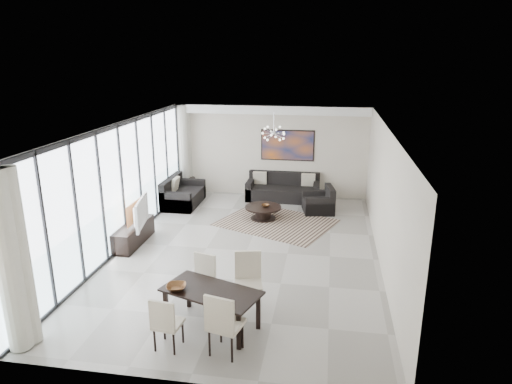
% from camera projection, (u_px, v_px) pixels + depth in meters
% --- Properties ---
extents(room_shell, '(6.00, 9.00, 2.90)m').
position_uv_depth(room_shell, '(266.00, 192.00, 10.12)').
color(room_shell, '#A8A39B').
rests_on(room_shell, ground).
extents(window_wall, '(0.37, 8.95, 2.90)m').
position_uv_depth(window_wall, '(126.00, 185.00, 10.63)').
color(window_wall, silver).
rests_on(window_wall, floor).
extents(soffit, '(5.98, 0.40, 0.26)m').
position_uv_depth(soffit, '(271.00, 110.00, 13.87)').
color(soffit, white).
rests_on(soffit, room_shell).
extents(painting, '(1.68, 0.04, 0.98)m').
position_uv_depth(painting, '(288.00, 145.00, 14.28)').
color(painting, '#C15C1A').
rests_on(painting, room_shell).
extents(chandelier, '(0.66, 0.66, 0.71)m').
position_uv_depth(chandelier, '(274.00, 133.00, 12.25)').
color(chandelier, silver).
rests_on(chandelier, room_shell).
extents(rug, '(3.49, 3.13, 0.01)m').
position_uv_depth(rug, '(276.00, 222.00, 12.38)').
color(rug, black).
rests_on(rug, floor).
extents(coffee_table, '(1.01, 1.01, 0.35)m').
position_uv_depth(coffee_table, '(263.00, 212.00, 12.63)').
color(coffee_table, black).
rests_on(coffee_table, floor).
extents(bowl_coffee, '(0.23, 0.23, 0.07)m').
position_uv_depth(bowl_coffee, '(265.00, 206.00, 12.57)').
color(bowl_coffee, brown).
rests_on(bowl_coffee, coffee_table).
extents(sofa_main, '(2.25, 0.92, 0.82)m').
position_uv_depth(sofa_main, '(283.00, 191.00, 14.31)').
color(sofa_main, black).
rests_on(sofa_main, floor).
extents(loveseat, '(0.94, 1.67, 0.83)m').
position_uv_depth(loveseat, '(182.00, 196.00, 13.80)').
color(loveseat, black).
rests_on(loveseat, floor).
extents(armchair, '(0.99, 1.03, 0.75)m').
position_uv_depth(armchair, '(319.00, 203.00, 13.18)').
color(armchair, black).
rests_on(armchair, floor).
extents(side_table, '(0.40, 0.40, 0.55)m').
position_uv_depth(side_table, '(189.00, 183.00, 14.83)').
color(side_table, black).
rests_on(side_table, floor).
extents(tv_console, '(0.44, 1.58, 0.49)m').
position_uv_depth(tv_console, '(134.00, 234.00, 10.96)').
color(tv_console, black).
rests_on(tv_console, floor).
extents(television, '(0.37, 1.18, 0.67)m').
position_uv_depth(television, '(137.00, 213.00, 10.69)').
color(television, gray).
rests_on(television, tv_console).
extents(dining_table, '(1.78, 1.30, 0.67)m').
position_uv_depth(dining_table, '(211.00, 295.00, 7.52)').
color(dining_table, black).
rests_on(dining_table, floor).
extents(dining_chair_sw, '(0.45, 0.45, 0.89)m').
position_uv_depth(dining_chair_sw, '(165.00, 321.00, 6.92)').
color(dining_chair_sw, beige).
rests_on(dining_chair_sw, floor).
extents(dining_chair_se, '(0.58, 0.58, 1.04)m').
position_uv_depth(dining_chair_se, '(223.00, 321.00, 6.76)').
color(dining_chair_se, beige).
rests_on(dining_chair_se, floor).
extents(dining_chair_nw, '(0.53, 0.53, 0.93)m').
position_uv_depth(dining_chair_nw, '(203.00, 276.00, 8.27)').
color(dining_chair_nw, beige).
rests_on(dining_chair_nw, floor).
extents(dining_chair_ne, '(0.57, 0.57, 1.03)m').
position_uv_depth(dining_chair_ne, '(248.00, 276.00, 8.14)').
color(dining_chair_ne, beige).
rests_on(dining_chair_ne, floor).
extents(bowl_dining, '(0.39, 0.39, 0.08)m').
position_uv_depth(bowl_dining, '(176.00, 287.00, 7.52)').
color(bowl_dining, brown).
rests_on(bowl_dining, dining_table).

